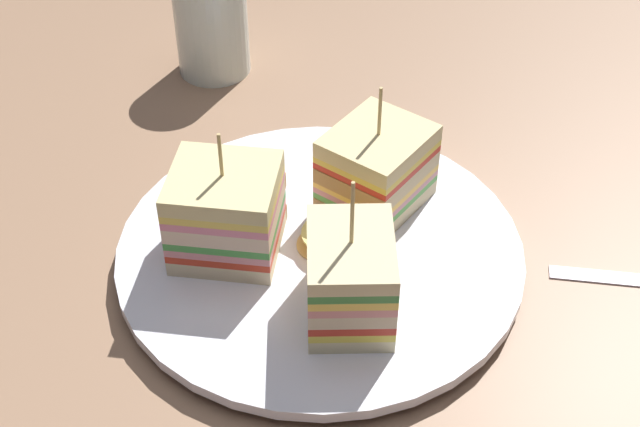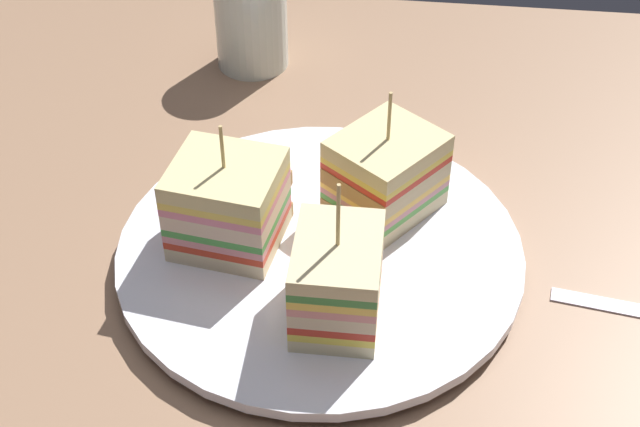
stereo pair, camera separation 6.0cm
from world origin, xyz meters
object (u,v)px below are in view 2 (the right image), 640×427
at_px(sandwich_wedge_2, 229,202).
at_px(drinking_glass, 251,25).
at_px(sandwich_wedge_0, 337,280).
at_px(sandwich_wedge_1, 385,174).
at_px(chip_pile, 339,237).
at_px(plate, 320,253).

xyz_separation_m(sandwich_wedge_2, drinking_glass, (-0.03, 0.25, -0.01)).
height_order(sandwich_wedge_0, sandwich_wedge_1, sandwich_wedge_0).
xyz_separation_m(sandwich_wedge_0, sandwich_wedge_1, (0.02, 0.11, -0.00)).
xyz_separation_m(sandwich_wedge_0, chip_pile, (-0.00, 0.06, -0.02)).
bearing_deg(plate, drinking_glass, 109.92).
relative_size(sandwich_wedge_2, chip_pile, 1.45).
distance_m(sandwich_wedge_1, drinking_glass, 0.24).
xyz_separation_m(sandwich_wedge_1, drinking_glass, (-0.13, 0.20, -0.01)).
height_order(sandwich_wedge_1, chip_pile, sandwich_wedge_1).
distance_m(plate, sandwich_wedge_2, 0.07).
bearing_deg(sandwich_wedge_1, sandwich_wedge_2, -28.71).
distance_m(sandwich_wedge_2, drinking_glass, 0.25).
distance_m(sandwich_wedge_0, sandwich_wedge_1, 0.11).
distance_m(sandwich_wedge_0, drinking_glass, 0.33).
relative_size(sandwich_wedge_2, drinking_glass, 1.09).
distance_m(sandwich_wedge_0, sandwich_wedge_2, 0.10).
distance_m(sandwich_wedge_2, chip_pile, 0.08).
xyz_separation_m(sandwich_wedge_0, sandwich_wedge_2, (-0.08, 0.06, 0.00)).
bearing_deg(sandwich_wedge_1, sandwich_wedge_0, 25.67).
height_order(plate, chip_pile, chip_pile).
relative_size(plate, sandwich_wedge_0, 2.63).
bearing_deg(sandwich_wedge_2, sandwich_wedge_0, -29.31).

